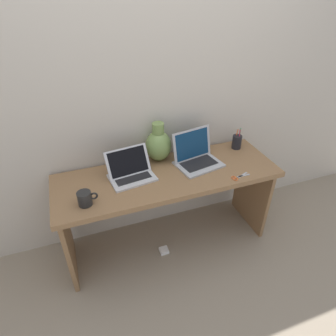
{
  "coord_description": "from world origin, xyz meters",
  "views": [
    {
      "loc": [
        -0.58,
        -1.61,
        1.9
      ],
      "look_at": [
        0.0,
        0.0,
        0.75
      ],
      "focal_mm": 30.77,
      "sensor_mm": 36.0,
      "label": 1
    }
  ],
  "objects_px": {
    "green_vase": "(158,145)",
    "scissors": "(238,177)",
    "power_brick": "(164,250)",
    "laptop_right": "(196,155)",
    "laptop_left": "(130,170)",
    "pen_cup": "(237,142)",
    "coffee_mug": "(85,198)"
  },
  "relations": [
    {
      "from": "coffee_mug",
      "to": "power_brick",
      "type": "relative_size",
      "value": 1.82
    },
    {
      "from": "laptop_right",
      "to": "pen_cup",
      "type": "height_order",
      "value": "laptop_right"
    },
    {
      "from": "scissors",
      "to": "laptop_right",
      "type": "bearing_deg",
      "value": 124.77
    },
    {
      "from": "pen_cup",
      "to": "power_brick",
      "type": "distance_m",
      "value": 1.08
    },
    {
      "from": "laptop_left",
      "to": "scissors",
      "type": "bearing_deg",
      "value": -20.88
    },
    {
      "from": "laptop_right",
      "to": "coffee_mug",
      "type": "bearing_deg",
      "value": -165.75
    },
    {
      "from": "laptop_right",
      "to": "power_brick",
      "type": "relative_size",
      "value": 5.28
    },
    {
      "from": "laptop_left",
      "to": "power_brick",
      "type": "relative_size",
      "value": 4.81
    },
    {
      "from": "pen_cup",
      "to": "scissors",
      "type": "height_order",
      "value": "pen_cup"
    },
    {
      "from": "coffee_mug",
      "to": "pen_cup",
      "type": "distance_m",
      "value": 1.3
    },
    {
      "from": "laptop_right",
      "to": "power_brick",
      "type": "distance_m",
      "value": 0.84
    },
    {
      "from": "laptop_left",
      "to": "pen_cup",
      "type": "height_order",
      "value": "laptop_left"
    },
    {
      "from": "green_vase",
      "to": "power_brick",
      "type": "xyz_separation_m",
      "value": [
        -0.07,
        -0.32,
        -0.82
      ]
    },
    {
      "from": "laptop_right",
      "to": "scissors",
      "type": "relative_size",
      "value": 2.5
    },
    {
      "from": "pen_cup",
      "to": "power_brick",
      "type": "bearing_deg",
      "value": -160.17
    },
    {
      "from": "laptop_left",
      "to": "power_brick",
      "type": "height_order",
      "value": "laptop_left"
    },
    {
      "from": "coffee_mug",
      "to": "scissors",
      "type": "distance_m",
      "value": 1.05
    },
    {
      "from": "power_brick",
      "to": "laptop_right",
      "type": "bearing_deg",
      "value": 28.88
    },
    {
      "from": "green_vase",
      "to": "scissors",
      "type": "xyz_separation_m",
      "value": [
        0.45,
        -0.43,
        -0.12
      ]
    },
    {
      "from": "scissors",
      "to": "power_brick",
      "type": "bearing_deg",
      "value": 168.02
    },
    {
      "from": "laptop_left",
      "to": "green_vase",
      "type": "bearing_deg",
      "value": 30.86
    },
    {
      "from": "pen_cup",
      "to": "laptop_left",
      "type": "bearing_deg",
      "value": -173.59
    },
    {
      "from": "green_vase",
      "to": "power_brick",
      "type": "distance_m",
      "value": 0.88
    },
    {
      "from": "laptop_left",
      "to": "coffee_mug",
      "type": "height_order",
      "value": "laptop_left"
    },
    {
      "from": "laptop_right",
      "to": "power_brick",
      "type": "xyz_separation_m",
      "value": [
        -0.32,
        -0.18,
        -0.75
      ]
    },
    {
      "from": "laptop_right",
      "to": "power_brick",
      "type": "bearing_deg",
      "value": -151.12
    },
    {
      "from": "power_brick",
      "to": "laptop_left",
      "type": "bearing_deg",
      "value": 139.74
    },
    {
      "from": "laptop_left",
      "to": "coffee_mug",
      "type": "relative_size",
      "value": 2.65
    },
    {
      "from": "laptop_right",
      "to": "scissors",
      "type": "xyz_separation_m",
      "value": [
        0.2,
        -0.29,
        -0.06
      ]
    },
    {
      "from": "laptop_right",
      "to": "green_vase",
      "type": "relative_size",
      "value": 1.21
    },
    {
      "from": "coffee_mug",
      "to": "laptop_right",
      "type": "bearing_deg",
      "value": 14.25
    },
    {
      "from": "scissors",
      "to": "power_brick",
      "type": "xyz_separation_m",
      "value": [
        -0.52,
        0.11,
        -0.69
      ]
    }
  ]
}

